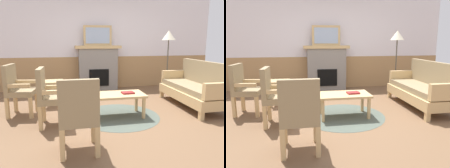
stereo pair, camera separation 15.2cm
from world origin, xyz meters
TOP-DOWN VIEW (x-y plane):
  - ground_plane at (0.00, 0.00)m, footprint 14.00×14.00m
  - wall_back at (0.00, 2.60)m, footprint 7.20×0.14m
  - fireplace at (0.00, 2.35)m, footprint 1.30×0.44m
  - framed_picture at (0.00, 2.35)m, footprint 0.80×0.04m
  - couch at (1.81, 0.28)m, footprint 0.70×1.80m
  - coffee_table at (0.05, -0.04)m, footprint 0.96×0.56m
  - round_rug at (0.05, -0.04)m, footprint 1.55×1.55m
  - book_on_table at (0.22, -0.06)m, footprint 0.24×0.18m
  - armchair_near_fireplace at (-1.18, -0.24)m, footprint 0.49×0.49m
  - armchair_by_window_left at (-1.82, 0.41)m, footprint 0.54×0.54m
  - armchair_front_left at (-0.76, -1.30)m, footprint 0.48×0.48m
  - side_table at (-1.21, 0.96)m, footprint 0.44×0.44m
  - floor_lamp_by_couch at (1.78, 1.55)m, footprint 0.36×0.36m

SIDE VIEW (x-z plane):
  - ground_plane at x=0.00m, z-range 0.00..0.00m
  - round_rug at x=0.05m, z-range 0.00..0.01m
  - coffee_table at x=0.05m, z-range 0.17..0.61m
  - couch at x=1.81m, z-range -0.09..0.89m
  - side_table at x=-1.21m, z-range 0.16..0.71m
  - book_on_table at x=0.22m, z-range 0.44..0.47m
  - armchair_near_fireplace at x=-1.18m, z-range 0.05..1.03m
  - armchair_by_window_left at x=-1.82m, z-range 0.05..1.03m
  - armchair_front_left at x=-0.76m, z-range 0.05..1.03m
  - fireplace at x=0.00m, z-range 0.01..1.29m
  - wall_back at x=0.00m, z-range -0.04..2.66m
  - floor_lamp_by_couch at x=1.78m, z-range 0.61..2.29m
  - framed_picture at x=0.00m, z-range 1.28..1.84m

